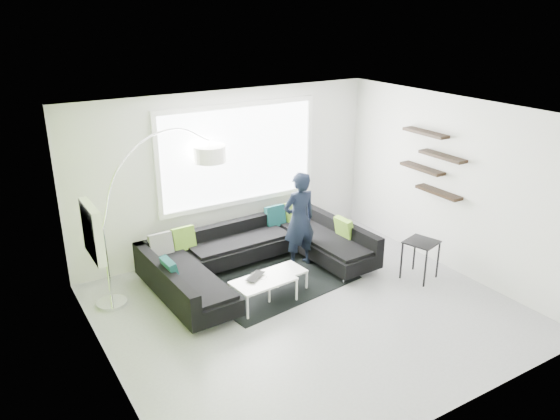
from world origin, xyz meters
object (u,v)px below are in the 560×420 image
object	(u,v)px
side_table	(420,260)
laptop	(259,277)
sectional_sofa	(260,258)
arc_lamp	(103,228)
person	(299,220)
coffee_table	(272,285)

from	to	relation	value
side_table	laptop	size ratio (longest dim) A/B	1.41
sectional_sofa	laptop	size ratio (longest dim) A/B	7.71
arc_lamp	side_table	size ratio (longest dim) A/B	3.79
arc_lamp	person	xyz separation A→B (m)	(3.02, -0.34, -0.39)
arc_lamp	person	world-z (taller)	arc_lamp
side_table	sectional_sofa	bearing A→B (deg)	147.35
arc_lamp	person	distance (m)	3.07
person	side_table	bearing A→B (deg)	134.77
laptop	person	bearing A→B (deg)	-2.64
sectional_sofa	arc_lamp	world-z (taller)	arc_lamp
laptop	coffee_table	bearing A→B (deg)	-29.79
coffee_table	side_table	xyz separation A→B (m)	(2.30, -0.69, 0.13)
arc_lamp	coffee_table	bearing A→B (deg)	-38.02
sectional_sofa	coffee_table	distance (m)	0.70
sectional_sofa	side_table	world-z (taller)	sectional_sofa
side_table	person	distance (m)	2.01
side_table	person	world-z (taller)	person
sectional_sofa	laptop	bearing A→B (deg)	-123.38
coffee_table	person	distance (m)	1.30
arc_lamp	sectional_sofa	bearing A→B (deg)	-20.96
coffee_table	arc_lamp	world-z (taller)	arc_lamp
coffee_table	side_table	size ratio (longest dim) A/B	1.84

